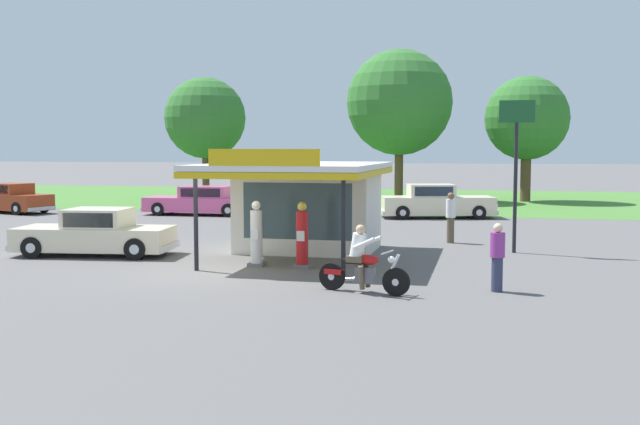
{
  "coord_description": "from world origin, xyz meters",
  "views": [
    {
      "loc": [
        7.32,
        -18.8,
        3.32
      ],
      "look_at": [
        2.43,
        3.03,
        1.4
      ],
      "focal_mm": 41.98,
      "sensor_mm": 36.0,
      "label": 1
    }
  ],
  "objects_px": {
    "bystander_strolling_foreground": "(497,256)",
    "bystander_admiring_sedan": "(451,216)",
    "gas_pump_nearside": "(256,237)",
    "gas_pump_offside": "(302,238)",
    "motorcycle_with_rider": "(362,265)",
    "parked_car_back_row_far_left": "(436,203)",
    "parked_car_back_row_centre": "(9,199)",
    "parked_car_back_row_centre_right": "(201,202)",
    "featured_classic_sedan": "(95,234)",
    "roadside_pole_sign": "(516,149)"
  },
  "relations": [
    {
      "from": "gas_pump_offside",
      "to": "bystander_strolling_foreground",
      "type": "height_order",
      "value": "gas_pump_offside"
    },
    {
      "from": "gas_pump_nearside",
      "to": "parked_car_back_row_centre_right",
      "type": "xyz_separation_m",
      "value": [
        -7.67,
        15.1,
        -0.18
      ]
    },
    {
      "from": "gas_pump_nearside",
      "to": "roadside_pole_sign",
      "type": "relative_size",
      "value": 0.38
    },
    {
      "from": "motorcycle_with_rider",
      "to": "parked_car_back_row_far_left",
      "type": "distance_m",
      "value": 19.27
    },
    {
      "from": "gas_pump_offside",
      "to": "featured_classic_sedan",
      "type": "distance_m",
      "value": 6.96
    },
    {
      "from": "featured_classic_sedan",
      "to": "gas_pump_nearside",
      "type": "bearing_deg",
      "value": -10.26
    },
    {
      "from": "gas_pump_nearside",
      "to": "bystander_strolling_foreground",
      "type": "height_order",
      "value": "gas_pump_nearside"
    },
    {
      "from": "gas_pump_nearside",
      "to": "featured_classic_sedan",
      "type": "distance_m",
      "value": 5.65
    },
    {
      "from": "gas_pump_offside",
      "to": "parked_car_back_row_far_left",
      "type": "relative_size",
      "value": 0.32
    },
    {
      "from": "featured_classic_sedan",
      "to": "bystander_admiring_sedan",
      "type": "bearing_deg",
      "value": 27.4
    },
    {
      "from": "parked_car_back_row_centre_right",
      "to": "bystander_strolling_foreground",
      "type": "bearing_deg",
      "value": -50.79
    },
    {
      "from": "parked_car_back_row_centre_right",
      "to": "bystander_strolling_foreground",
      "type": "relative_size",
      "value": 3.5
    },
    {
      "from": "gas_pump_offside",
      "to": "parked_car_back_row_centre",
      "type": "relative_size",
      "value": 0.35
    },
    {
      "from": "gas_pump_offside",
      "to": "motorcycle_with_rider",
      "type": "bearing_deg",
      "value": -55.29
    },
    {
      "from": "motorcycle_with_rider",
      "to": "bystander_admiring_sedan",
      "type": "xyz_separation_m",
      "value": [
        1.55,
        9.73,
        0.29
      ]
    },
    {
      "from": "roadside_pole_sign",
      "to": "gas_pump_nearside",
      "type": "bearing_deg",
      "value": -148.35
    },
    {
      "from": "bystander_strolling_foreground",
      "to": "bystander_admiring_sedan",
      "type": "distance_m",
      "value": 9.03
    },
    {
      "from": "motorcycle_with_rider",
      "to": "bystander_admiring_sedan",
      "type": "bearing_deg",
      "value": 80.97
    },
    {
      "from": "motorcycle_with_rider",
      "to": "bystander_strolling_foreground",
      "type": "distance_m",
      "value": 3.16
    },
    {
      "from": "motorcycle_with_rider",
      "to": "gas_pump_nearside",
      "type": "bearing_deg",
      "value": 137.93
    },
    {
      "from": "parked_car_back_row_centre_right",
      "to": "featured_classic_sedan",
      "type": "bearing_deg",
      "value": -81.47
    },
    {
      "from": "featured_classic_sedan",
      "to": "parked_car_back_row_centre",
      "type": "xyz_separation_m",
      "value": [
        -12.3,
        13.14,
        0.04
      ]
    },
    {
      "from": "gas_pump_nearside",
      "to": "bystander_admiring_sedan",
      "type": "distance_m",
      "value": 8.28
    },
    {
      "from": "gas_pump_nearside",
      "to": "motorcycle_with_rider",
      "type": "bearing_deg",
      "value": -42.07
    },
    {
      "from": "bystander_strolling_foreground",
      "to": "roadside_pole_sign",
      "type": "xyz_separation_m",
      "value": [
        0.61,
        6.81,
        2.46
      ]
    },
    {
      "from": "parked_car_back_row_far_left",
      "to": "bystander_strolling_foreground",
      "type": "height_order",
      "value": "parked_car_back_row_far_left"
    },
    {
      "from": "parked_car_back_row_centre",
      "to": "roadside_pole_sign",
      "type": "relative_size",
      "value": 1.08
    },
    {
      "from": "gas_pump_nearside",
      "to": "roadside_pole_sign",
      "type": "bearing_deg",
      "value": 31.65
    },
    {
      "from": "motorcycle_with_rider",
      "to": "parked_car_back_row_far_left",
      "type": "xyz_separation_m",
      "value": [
        0.42,
        19.26,
        0.07
      ]
    },
    {
      "from": "parked_car_back_row_centre_right",
      "to": "parked_car_back_row_far_left",
      "type": "relative_size",
      "value": 0.98
    },
    {
      "from": "parked_car_back_row_centre_right",
      "to": "parked_car_back_row_far_left",
      "type": "height_order",
      "value": "parked_car_back_row_far_left"
    },
    {
      "from": "parked_car_back_row_centre",
      "to": "bystander_strolling_foreground",
      "type": "height_order",
      "value": "bystander_strolling_foreground"
    },
    {
      "from": "motorcycle_with_rider",
      "to": "parked_car_back_row_centre_right",
      "type": "bearing_deg",
      "value": 121.5
    },
    {
      "from": "featured_classic_sedan",
      "to": "parked_car_back_row_far_left",
      "type": "distance_m",
      "value": 17.81
    },
    {
      "from": "bystander_admiring_sedan",
      "to": "roadside_pole_sign",
      "type": "distance_m",
      "value": 3.78
    },
    {
      "from": "gas_pump_nearside",
      "to": "parked_car_back_row_centre",
      "type": "height_order",
      "value": "gas_pump_nearside"
    },
    {
      "from": "parked_car_back_row_far_left",
      "to": "parked_car_back_row_centre",
      "type": "relative_size",
      "value": 1.09
    },
    {
      "from": "gas_pump_nearside",
      "to": "gas_pump_offside",
      "type": "height_order",
      "value": "gas_pump_nearside"
    },
    {
      "from": "parked_car_back_row_far_left",
      "to": "bystander_admiring_sedan",
      "type": "xyz_separation_m",
      "value": [
        1.13,
        -9.53,
        0.22
      ]
    },
    {
      "from": "featured_classic_sedan",
      "to": "parked_car_back_row_centre_right",
      "type": "distance_m",
      "value": 14.26
    },
    {
      "from": "motorcycle_with_rider",
      "to": "parked_car_back_row_far_left",
      "type": "height_order",
      "value": "parked_car_back_row_far_left"
    },
    {
      "from": "parked_car_back_row_centre_right",
      "to": "roadside_pole_sign",
      "type": "distance_m",
      "value": 18.49
    },
    {
      "from": "parked_car_back_row_centre",
      "to": "bystander_strolling_foreground",
      "type": "distance_m",
      "value": 29.5
    },
    {
      "from": "parked_car_back_row_centre",
      "to": "motorcycle_with_rider",
      "type": "bearing_deg",
      "value": -39.02
    },
    {
      "from": "gas_pump_nearside",
      "to": "parked_car_back_row_centre_right",
      "type": "distance_m",
      "value": 16.94
    },
    {
      "from": "gas_pump_nearside",
      "to": "parked_car_back_row_far_left",
      "type": "xyz_separation_m",
      "value": [
        3.96,
        16.06,
        -0.12
      ]
    },
    {
      "from": "featured_classic_sedan",
      "to": "parked_car_back_row_centre_right",
      "type": "height_order",
      "value": "featured_classic_sedan"
    },
    {
      "from": "gas_pump_offside",
      "to": "bystander_strolling_foreground",
      "type": "relative_size",
      "value": 1.15
    },
    {
      "from": "bystander_admiring_sedan",
      "to": "roadside_pole_sign",
      "type": "height_order",
      "value": "roadside_pole_sign"
    },
    {
      "from": "parked_car_back_row_centre_right",
      "to": "roadside_pole_sign",
      "type": "bearing_deg",
      "value": -35.65
    }
  ]
}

